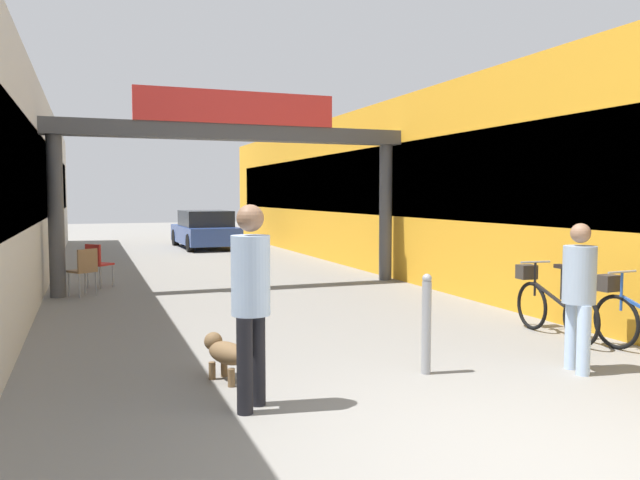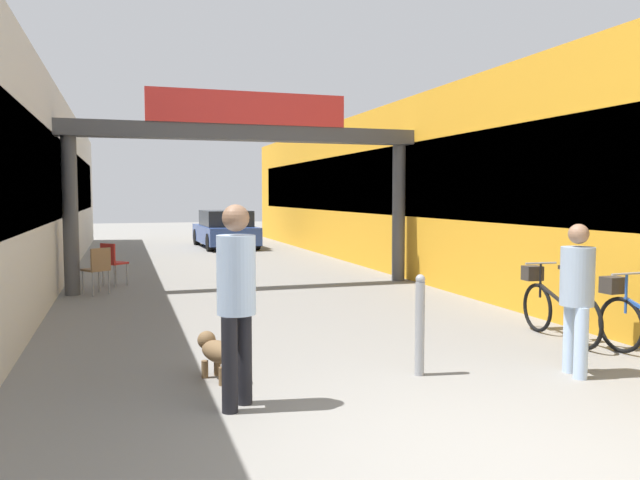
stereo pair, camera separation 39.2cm
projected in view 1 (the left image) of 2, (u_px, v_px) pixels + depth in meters
ground_plane at (517, 462)px, 4.39m from camera, size 80.00×80.00×0.00m
storefront_right at (409, 190)px, 16.30m from camera, size 3.00×26.00×4.02m
arcade_sign_gateway at (236, 152)px, 12.44m from camera, size 7.40×0.47×3.91m
pedestrian_with_dog at (251, 292)px, 5.40m from camera, size 0.48×0.48×1.80m
pedestrian_companion at (579, 288)px, 6.57m from camera, size 0.41×0.41×1.58m
dog_on_leash at (225, 353)px, 6.30m from camera, size 0.45×0.66×0.46m
bicycle_black_second at (550, 303)px, 8.31m from camera, size 0.46×1.69×0.98m
bollard_post_metal at (426, 323)px, 6.53m from camera, size 0.10×0.10×1.06m
cafe_chair_wood_nearer at (84, 268)px, 11.51m from camera, size 0.56×0.56×0.89m
cafe_chair_red_farther at (97, 261)px, 12.62m from camera, size 0.57×0.57×0.89m
parked_car_blue at (205, 230)px, 22.14m from camera, size 1.91×4.06×1.33m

